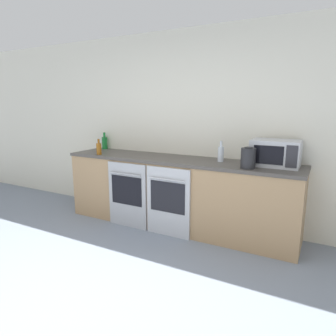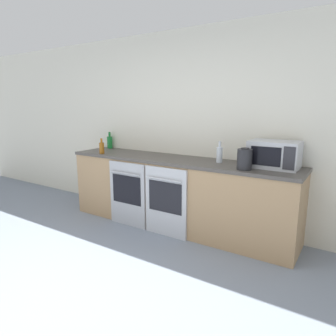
{
  "view_description": "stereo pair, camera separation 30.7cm",
  "coord_description": "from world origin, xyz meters",
  "px_view_note": "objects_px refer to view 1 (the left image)",
  "views": [
    {
      "loc": [
        1.72,
        -1.27,
        1.62
      ],
      "look_at": [
        -0.13,
        2.17,
        0.79
      ],
      "focal_mm": 32.0,
      "sensor_mm": 36.0,
      "label": 1
    },
    {
      "loc": [
        1.99,
        -1.12,
        1.62
      ],
      "look_at": [
        -0.13,
        2.17,
        0.79
      ],
      "focal_mm": 32.0,
      "sensor_mm": 36.0,
      "label": 2
    }
  ],
  "objects_px": {
    "kettle": "(248,158)",
    "microwave": "(276,153)",
    "oven_left": "(127,195)",
    "bottle_amber": "(99,148)",
    "oven_right": "(168,202)",
    "bottle_green": "(105,142)",
    "bottle_clear": "(221,154)"
  },
  "relations": [
    {
      "from": "oven_left",
      "to": "oven_right",
      "type": "bearing_deg",
      "value": 0.0
    },
    {
      "from": "oven_left",
      "to": "bottle_amber",
      "type": "distance_m",
      "value": 0.8
    },
    {
      "from": "microwave",
      "to": "bottle_clear",
      "type": "height_order",
      "value": "microwave"
    },
    {
      "from": "bottle_amber",
      "to": "oven_right",
      "type": "bearing_deg",
      "value": -5.03
    },
    {
      "from": "oven_right",
      "to": "bottle_green",
      "type": "relative_size",
      "value": 3.35
    },
    {
      "from": "microwave",
      "to": "bottle_amber",
      "type": "distance_m",
      "value": 2.34
    },
    {
      "from": "kettle",
      "to": "oven_left",
      "type": "bearing_deg",
      "value": -174.66
    },
    {
      "from": "bottle_clear",
      "to": "bottle_green",
      "type": "height_order",
      "value": "bottle_green"
    },
    {
      "from": "microwave",
      "to": "bottle_green",
      "type": "xyz_separation_m",
      "value": [
        -2.61,
        0.15,
        -0.05
      ]
    },
    {
      "from": "kettle",
      "to": "bottle_green",
      "type": "bearing_deg",
      "value": 169.7
    },
    {
      "from": "oven_left",
      "to": "bottle_clear",
      "type": "xyz_separation_m",
      "value": [
        1.14,
        0.39,
        0.59
      ]
    },
    {
      "from": "microwave",
      "to": "kettle",
      "type": "xyz_separation_m",
      "value": [
        -0.24,
        -0.28,
        -0.04
      ]
    },
    {
      "from": "oven_right",
      "to": "bottle_clear",
      "type": "distance_m",
      "value": 0.88
    },
    {
      "from": "kettle",
      "to": "microwave",
      "type": "bearing_deg",
      "value": 49.23
    },
    {
      "from": "bottle_clear",
      "to": "kettle",
      "type": "relative_size",
      "value": 1.08
    },
    {
      "from": "oven_right",
      "to": "bottle_amber",
      "type": "xyz_separation_m",
      "value": [
        -1.16,
        0.1,
        0.57
      ]
    },
    {
      "from": "oven_left",
      "to": "bottle_green",
      "type": "bearing_deg",
      "value": 145.5
    },
    {
      "from": "oven_right",
      "to": "kettle",
      "type": "height_order",
      "value": "kettle"
    },
    {
      "from": "oven_left",
      "to": "oven_right",
      "type": "relative_size",
      "value": 1.0
    },
    {
      "from": "bottle_clear",
      "to": "bottle_green",
      "type": "relative_size",
      "value": 0.98
    },
    {
      "from": "oven_left",
      "to": "bottle_green",
      "type": "xyz_separation_m",
      "value": [
        -0.84,
        0.57,
        0.59
      ]
    },
    {
      "from": "microwave",
      "to": "bottle_green",
      "type": "height_order",
      "value": "microwave"
    },
    {
      "from": "oven_left",
      "to": "kettle",
      "type": "xyz_separation_m",
      "value": [
        1.54,
        0.14,
        0.6
      ]
    },
    {
      "from": "oven_left",
      "to": "kettle",
      "type": "distance_m",
      "value": 1.66
    },
    {
      "from": "bottle_amber",
      "to": "kettle",
      "type": "height_order",
      "value": "kettle"
    },
    {
      "from": "oven_right",
      "to": "kettle",
      "type": "bearing_deg",
      "value": 8.87
    },
    {
      "from": "bottle_amber",
      "to": "kettle",
      "type": "xyz_separation_m",
      "value": [
        2.08,
        0.04,
        0.03
      ]
    },
    {
      "from": "microwave",
      "to": "bottle_clear",
      "type": "distance_m",
      "value": 0.64
    },
    {
      "from": "kettle",
      "to": "bottle_amber",
      "type": "bearing_deg",
      "value": -178.86
    },
    {
      "from": "oven_right",
      "to": "kettle",
      "type": "distance_m",
      "value": 1.11
    },
    {
      "from": "oven_left",
      "to": "bottle_clear",
      "type": "relative_size",
      "value": 3.42
    },
    {
      "from": "oven_left",
      "to": "oven_right",
      "type": "xyz_separation_m",
      "value": [
        0.62,
        0.0,
        0.0
      ]
    }
  ]
}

